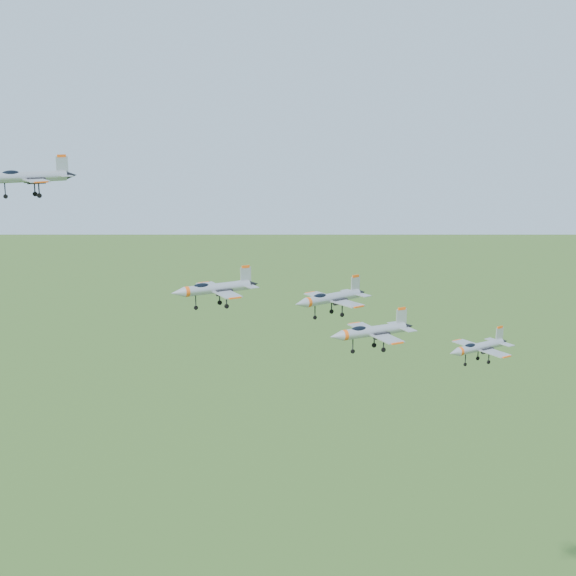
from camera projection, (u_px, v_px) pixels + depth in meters
jet_lead at (26, 177)px, 101.00m from camera, size 12.56×10.39×3.36m
jet_left_high at (215, 288)px, 98.60m from camera, size 11.72×9.74×3.13m
jet_right_high at (371, 331)px, 88.94m from camera, size 10.87×9.08×2.91m
jet_left_low at (330, 298)px, 113.80m from camera, size 13.02×10.74×3.48m
jet_right_low at (478, 347)px, 106.35m from camera, size 10.77×8.86×2.89m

